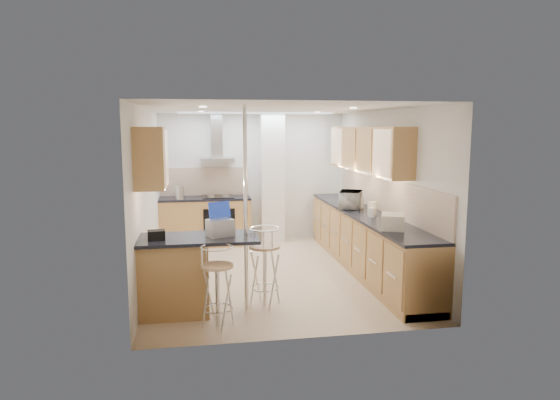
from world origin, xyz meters
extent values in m
plane|color=#CEAF89|center=(0.00, 0.00, 0.00)|extent=(4.80, 4.80, 0.00)
cube|color=silver|center=(0.00, 2.40, 1.25)|extent=(3.60, 0.04, 2.50)
cube|color=silver|center=(0.00, -2.40, 1.25)|extent=(3.60, 0.04, 2.50)
cube|color=silver|center=(-1.80, 0.00, 1.25)|extent=(0.04, 4.80, 2.50)
cube|color=silver|center=(1.80, 0.00, 1.25)|extent=(0.04, 4.80, 2.50)
cube|color=white|center=(0.00, 0.00, 2.50)|extent=(3.60, 4.80, 0.02)
cube|color=tan|center=(1.63, 0.40, 1.88)|extent=(0.34, 3.00, 0.72)
cube|color=tan|center=(-1.63, -1.35, 1.88)|extent=(0.34, 0.62, 0.72)
cube|color=beige|center=(1.79, 0.00, 1.18)|extent=(0.03, 4.40, 0.56)
cube|color=beige|center=(-0.95, 2.38, 1.18)|extent=(1.70, 0.03, 0.56)
cube|color=white|center=(0.35, 2.20, 1.25)|extent=(0.45, 0.40, 2.50)
cube|color=#B2B5B7|center=(-0.70, 2.15, 1.62)|extent=(0.62, 0.48, 0.08)
cube|color=#B2B5B7|center=(-0.70, 2.29, 2.06)|extent=(0.22, 0.20, 0.88)
cylinder|color=silver|center=(-0.53, -1.45, 1.25)|extent=(0.05, 0.05, 2.50)
cube|color=black|center=(-0.70, 1.79, 0.45)|extent=(0.58, 0.02, 0.58)
cube|color=black|center=(-0.70, 2.10, 0.93)|extent=(0.58, 0.50, 0.02)
cube|color=tan|center=(0.00, 1.80, 2.48)|extent=(2.80, 0.35, 0.02)
cube|color=tan|center=(1.50, 0.00, 0.44)|extent=(0.60, 4.40, 0.88)
cube|color=black|center=(1.50, 0.00, 0.90)|extent=(0.63, 4.40, 0.04)
cube|color=tan|center=(-0.95, 2.10, 0.44)|extent=(1.70, 0.60, 0.88)
cube|color=black|center=(-0.95, 2.10, 0.90)|extent=(1.70, 0.63, 0.04)
cube|color=tan|center=(-1.12, -1.45, 0.45)|extent=(1.35, 0.62, 0.90)
cube|color=black|center=(-1.12, -1.45, 0.92)|extent=(1.47, 0.72, 0.04)
imported|color=silver|center=(1.38, 0.42, 1.06)|extent=(0.51, 0.60, 0.28)
cube|color=#999CA1|center=(-0.84, -1.45, 1.04)|extent=(0.36, 0.32, 0.20)
cube|color=black|center=(-1.58, -1.51, 0.99)|extent=(0.21, 0.16, 0.11)
cylinder|color=beige|center=(1.54, 0.39, 1.01)|extent=(0.13, 0.13, 0.18)
cylinder|color=beige|center=(1.48, 1.25, 1.00)|extent=(0.11, 0.11, 0.16)
cylinder|color=beige|center=(1.48, -0.32, 1.03)|extent=(0.18, 0.18, 0.21)
cylinder|color=silver|center=(1.43, -0.43, 0.99)|extent=(0.12, 0.12, 0.14)
cube|color=beige|center=(1.40, -1.31, 1.02)|extent=(0.41, 0.45, 0.19)
cylinder|color=#B2B5B7|center=(-1.41, 1.91, 1.04)|extent=(0.16, 0.16, 0.24)
camera|label=1|loc=(-1.11, -7.34, 2.24)|focal=32.00mm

